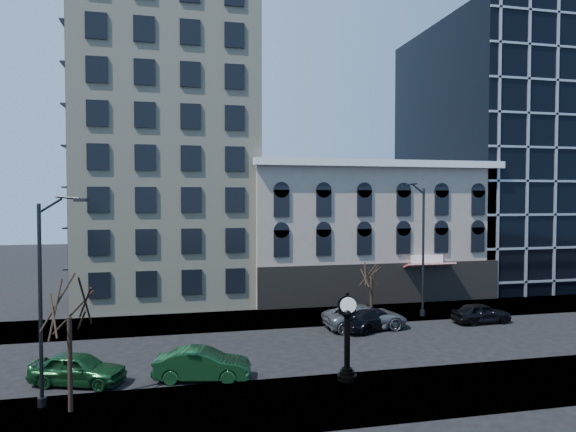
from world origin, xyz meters
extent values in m
plane|color=black|center=(0.00, 0.00, 0.00)|extent=(160.00, 160.00, 0.00)
cube|color=#9B978D|center=(0.00, 8.00, 0.06)|extent=(160.00, 6.00, 0.12)
cube|color=#9B978D|center=(0.00, -8.00, 0.06)|extent=(160.00, 6.00, 0.12)
cube|color=beige|center=(-6.00, 19.00, 19.00)|extent=(15.00, 15.00, 38.00)
cube|color=#A29485|center=(12.00, 16.00, 6.00)|extent=(22.00, 10.00, 12.00)
cube|color=white|center=(12.00, 10.80, 12.20)|extent=(22.60, 0.80, 0.60)
cube|color=black|center=(12.00, 10.95, 1.80)|extent=(22.00, 0.30, 3.60)
cube|color=maroon|center=(16.00, 10.40, 3.40)|extent=(4.50, 1.18, 0.55)
cube|color=black|center=(32.00, 21.00, 14.00)|extent=(20.00, 20.00, 28.00)
cylinder|color=black|center=(2.79, -6.00, 0.26)|extent=(1.01, 1.01, 0.27)
cylinder|color=black|center=(2.79, -6.00, 0.49)|extent=(0.73, 0.73, 0.18)
cylinder|color=black|center=(2.79, -6.00, 0.65)|extent=(0.55, 0.55, 0.15)
cylinder|color=black|center=(2.79, -6.00, 2.04)|extent=(0.29, 0.29, 2.65)
sphere|color=black|center=(2.79, -6.00, 3.46)|extent=(0.51, 0.51, 0.51)
cube|color=black|center=(2.79, -6.00, 3.55)|extent=(0.85, 0.43, 0.23)
cylinder|color=black|center=(2.79, -6.00, 3.92)|extent=(1.00, 0.56, 0.95)
cylinder|color=white|center=(2.79, -6.16, 3.92)|extent=(0.78, 0.25, 0.81)
cylinder|color=white|center=(2.79, -5.84, 3.92)|extent=(0.78, 0.25, 0.81)
sphere|color=black|center=(2.79, -6.00, 4.47)|extent=(0.18, 0.18, 0.18)
cylinder|color=black|center=(-11.29, -6.23, 4.55)|extent=(0.16, 0.16, 8.87)
cylinder|color=black|center=(-11.29, -6.23, 0.33)|extent=(0.37, 0.37, 0.41)
cube|color=black|center=(-9.43, -6.83, 9.14)|extent=(0.61, 0.39, 0.14)
cylinder|color=black|center=(13.12, 6.00, 5.05)|extent=(0.18, 0.18, 9.86)
cylinder|color=black|center=(13.12, 6.00, 0.35)|extent=(0.41, 0.41, 0.46)
cube|color=black|center=(11.04, 5.33, 10.15)|extent=(0.68, 0.43, 0.16)
cylinder|color=black|center=(-9.98, -7.03, 2.15)|extent=(0.20, 0.20, 4.05)
cylinder|color=black|center=(9.12, 6.56, 1.61)|extent=(0.24, 0.24, 2.97)
imported|color=#143F1E|center=(-10.29, -3.39, 0.79)|extent=(5.00, 3.29, 1.58)
imported|color=#143F1E|center=(-4.26, -4.09, 0.79)|extent=(5.07, 2.66, 1.59)
imported|color=#595B60|center=(7.53, 3.76, 0.83)|extent=(6.07, 3.00, 1.66)
imported|color=black|center=(7.90, 3.44, 0.78)|extent=(5.81, 4.20, 1.56)
imported|color=black|center=(16.48, 3.42, 0.74)|extent=(4.43, 1.92, 1.49)
camera|label=1|loc=(-5.63, -30.10, 9.22)|focal=32.00mm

